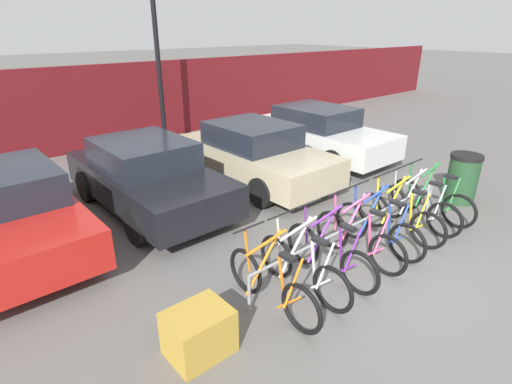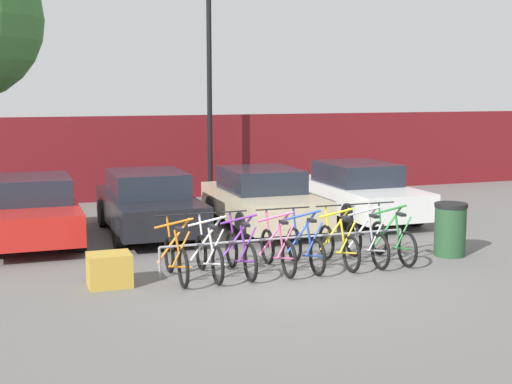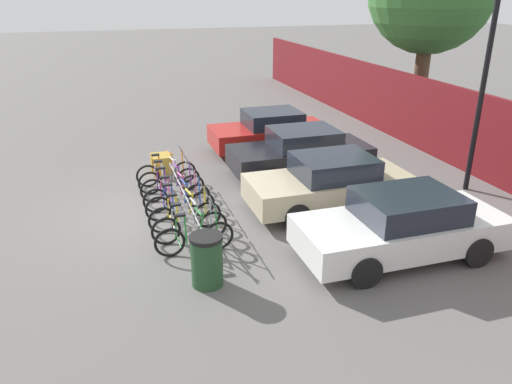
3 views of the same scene
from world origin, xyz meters
TOP-DOWN VIEW (x-y plane):
  - ground_plane at (0.00, 0.00)m, footprint 120.00×120.00m
  - hoarding_wall at (0.00, 9.50)m, footprint 36.00×0.16m
  - bike_rack at (0.28, 0.68)m, footprint 4.71×0.04m
  - bicycle_orange at (-1.80, 0.53)m, footprint 0.68×1.71m
  - bicycle_white at (-1.22, 0.53)m, footprint 0.68×1.71m
  - bicycle_purple at (-0.65, 0.53)m, footprint 0.68×1.71m
  - bicycle_pink at (0.05, 0.53)m, footprint 0.68×1.71m
  - bicycle_blue at (0.58, 0.53)m, footprint 0.68×1.71m
  - bicycle_yellow at (1.24, 0.53)m, footprint 0.68×1.71m
  - bicycle_silver at (1.81, 0.53)m, footprint 0.68×1.71m
  - bicycle_green at (2.36, 0.53)m, footprint 0.68×1.71m
  - car_red at (-3.98, 4.40)m, footprint 1.91×3.98m
  - car_black at (-1.49, 4.52)m, footprint 1.91×4.17m
  - car_beige at (1.09, 4.25)m, footprint 1.91×4.13m
  - car_white at (3.76, 4.63)m, footprint 1.91×4.37m
  - lamp_post at (1.05, 8.50)m, footprint 0.24×0.44m
  - trash_bin at (3.62, 0.52)m, footprint 0.63×0.63m
  - cargo_crate at (-2.91, 0.52)m, footprint 0.70×0.56m

SIDE VIEW (x-z plane):
  - ground_plane at x=0.00m, z-range 0.00..0.00m
  - cargo_crate at x=-2.91m, z-range 0.00..0.55m
  - bicycle_orange at x=-1.80m, z-range -0.15..0.90m
  - bicycle_white at x=-1.22m, z-range -0.15..0.90m
  - bicycle_purple at x=-0.65m, z-range -0.15..0.90m
  - bicycle_pink at x=0.05m, z-range -0.15..0.90m
  - bicycle_blue at x=0.58m, z-range -0.15..0.90m
  - bicycle_yellow at x=1.24m, z-range -0.15..0.90m
  - bicycle_silver at x=1.81m, z-range -0.15..0.90m
  - bicycle_green at x=2.36m, z-range -0.15..0.90m
  - bike_rack at x=0.28m, z-range 0.21..0.78m
  - trash_bin at x=3.62m, z-range 0.00..1.03m
  - car_red at x=-3.98m, z-range -0.01..1.39m
  - car_beige at x=1.09m, z-range -0.01..1.39m
  - car_black at x=-1.49m, z-range -0.01..1.39m
  - car_white at x=3.76m, z-range -0.01..1.39m
  - hoarding_wall at x=0.00m, z-range 0.00..2.44m
  - lamp_post at x=1.05m, z-range 0.36..8.03m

